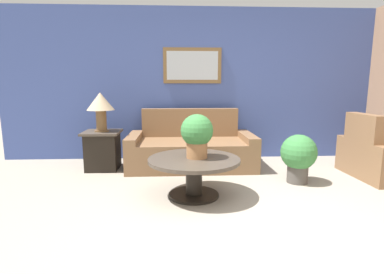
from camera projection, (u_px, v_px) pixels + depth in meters
The scene contains 9 objects.
ground_plane at pixel (257, 232), 2.67m from camera, with size 20.00×20.00×0.00m, color gray.
wall_back at pixel (216, 85), 5.25m from camera, with size 7.48×0.09×2.60m.
couch_main at pixel (191, 149), 4.81m from camera, with size 1.98×0.98×0.91m.
armchair at pixel (383, 158), 4.23m from camera, with size 0.91×1.04×0.91m.
coffee_table at pixel (194, 169), 3.49m from camera, with size 1.07×1.07×0.46m.
side_table at pixel (103, 150), 4.64m from camera, with size 0.55×0.55×0.60m.
table_lamp at pixel (101, 105), 4.52m from camera, with size 0.41×0.41×0.59m.
potted_plant_on_table at pixel (197, 134), 3.44m from camera, with size 0.38×0.38×0.51m.
potted_plant_floor at pixel (299, 155), 3.98m from camera, with size 0.47×0.47×0.65m.
Camera 1 is at (-0.71, -2.46, 1.30)m, focal length 28.00 mm.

